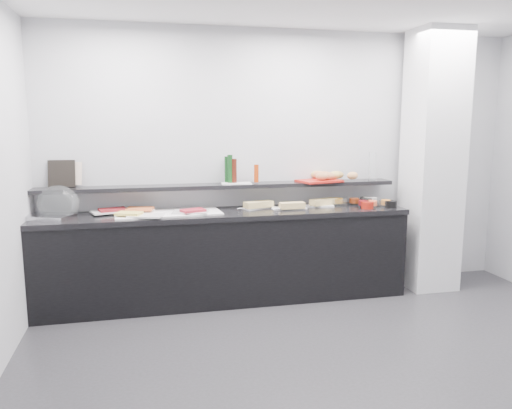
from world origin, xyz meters
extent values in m
plane|color=#2D2D30|center=(0.00, 0.00, 0.00)|extent=(5.00, 5.00, 0.00)
cube|color=#B8BABF|center=(0.00, 2.00, 1.35)|extent=(5.00, 0.02, 2.70)
cube|color=silver|center=(1.50, 1.65, 1.35)|extent=(0.50, 0.50, 2.70)
cube|color=black|center=(-0.70, 1.70, 0.42)|extent=(3.60, 0.60, 0.85)
cube|color=black|center=(-0.70, 1.70, 0.88)|extent=(3.62, 0.62, 0.05)
cube|color=black|center=(-0.70, 1.88, 1.13)|extent=(3.60, 0.25, 0.04)
cube|color=#B3B5BA|center=(-2.32, 1.67, 0.92)|extent=(0.49, 0.42, 0.04)
ellipsoid|color=silver|center=(-2.24, 1.74, 1.03)|extent=(0.44, 0.35, 0.34)
cube|color=white|center=(-1.25, 1.71, 0.91)|extent=(1.02, 0.54, 0.01)
cube|color=white|center=(-1.81, 1.81, 0.92)|extent=(0.36, 0.29, 0.01)
cube|color=maroon|center=(-1.77, 1.81, 0.94)|extent=(0.28, 0.22, 0.02)
cube|color=white|center=(-1.51, 1.85, 0.92)|extent=(0.28, 0.20, 0.01)
cube|color=orange|center=(-1.52, 1.80, 0.94)|extent=(0.28, 0.21, 0.02)
cube|color=white|center=(-1.46, 1.52, 0.92)|extent=(0.35, 0.29, 0.01)
cube|color=#EED85C|center=(-1.61, 1.57, 0.94)|extent=(0.26, 0.22, 0.02)
cube|color=silver|center=(-1.05, 1.63, 0.92)|extent=(0.37, 0.29, 0.01)
cube|color=maroon|center=(-1.03, 1.60, 0.94)|extent=(0.25, 0.20, 0.02)
cube|color=silver|center=(-0.34, 1.80, 0.91)|extent=(0.36, 0.25, 0.01)
cube|color=#D3BA6E|center=(-0.35, 1.78, 0.94)|extent=(0.32, 0.20, 0.06)
cylinder|color=#B1B2B8|center=(-0.50, 1.73, 0.92)|extent=(0.16, 0.04, 0.01)
cube|color=white|center=(-0.05, 1.69, 0.91)|extent=(0.35, 0.16, 0.01)
cube|color=tan|center=(-0.04, 1.64, 0.94)|extent=(0.25, 0.10, 0.06)
cylinder|color=#BBBDC2|center=(-0.17, 1.62, 0.92)|extent=(0.16, 0.01, 0.01)
cube|color=white|center=(0.25, 1.81, 0.91)|extent=(0.43, 0.25, 0.01)
cube|color=#DBC073|center=(0.35, 1.79, 0.94)|extent=(0.32, 0.20, 0.06)
cylinder|color=silver|center=(0.14, 1.71, 0.92)|extent=(0.15, 0.07, 0.01)
cylinder|color=white|center=(0.52, 1.78, 0.94)|extent=(0.19, 0.19, 0.07)
cylinder|color=orange|center=(0.51, 1.83, 0.95)|extent=(0.14, 0.14, 0.05)
cylinder|color=black|center=(0.86, 1.83, 0.94)|extent=(0.20, 0.20, 0.07)
cylinder|color=#5D230D|center=(0.69, 1.78, 0.95)|extent=(0.10, 0.10, 0.05)
cylinder|color=silver|center=(0.85, 1.76, 0.94)|extent=(0.20, 0.20, 0.07)
cylinder|color=white|center=(0.89, 1.83, 0.95)|extent=(0.17, 0.17, 0.05)
cylinder|color=#9A180E|center=(0.73, 1.55, 0.94)|extent=(0.15, 0.15, 0.07)
cylinder|color=#580C10|center=(0.72, 1.61, 0.95)|extent=(0.14, 0.14, 0.05)
cylinder|color=silver|center=(0.96, 1.62, 0.94)|extent=(0.19, 0.19, 0.07)
cylinder|color=#E46137|center=(0.79, 1.59, 0.95)|extent=(0.14, 0.14, 0.05)
cylinder|color=black|center=(0.99, 1.56, 0.94)|extent=(0.15, 0.15, 0.07)
cylinder|color=orange|center=(0.96, 1.60, 0.95)|extent=(0.12, 0.12, 0.05)
cube|color=black|center=(-2.23, 1.95, 1.28)|extent=(0.25, 0.08, 0.26)
cube|color=beige|center=(-2.14, 1.96, 1.28)|extent=(0.21, 0.09, 0.22)
cube|color=white|center=(-0.56, 1.85, 1.16)|extent=(0.31, 0.20, 0.01)
cylinder|color=#0F3713|center=(-0.64, 1.94, 1.29)|extent=(0.05, 0.05, 0.26)
cylinder|color=#3E140B|center=(-0.58, 1.87, 1.28)|extent=(0.07, 0.07, 0.24)
cylinder|color=#103B14|center=(-0.62, 1.87, 1.30)|extent=(0.06, 0.06, 0.28)
cylinder|color=#AB350C|center=(-0.36, 1.85, 1.25)|extent=(0.05, 0.05, 0.18)
cylinder|color=white|center=(-0.37, 1.88, 1.20)|extent=(0.04, 0.04, 0.07)
cylinder|color=silver|center=(-0.34, 1.90, 1.20)|extent=(0.04, 0.04, 0.07)
cube|color=#B41B13|center=(0.31, 1.84, 1.16)|extent=(0.49, 0.40, 0.02)
ellipsoid|color=#B09143|center=(0.34, 1.98, 1.21)|extent=(0.15, 0.11, 0.08)
ellipsoid|color=#BE7C48|center=(0.35, 1.96, 1.21)|extent=(0.16, 0.13, 0.08)
ellipsoid|color=#AD8B42|center=(0.53, 1.91, 1.21)|extent=(0.15, 0.10, 0.08)
ellipsoid|color=#AF6F43|center=(0.40, 1.82, 1.21)|extent=(0.16, 0.12, 0.08)
ellipsoid|color=#AB6F41|center=(0.32, 1.78, 1.21)|extent=(0.14, 0.10, 0.08)
ellipsoid|color=tan|center=(0.66, 1.79, 1.21)|extent=(0.14, 0.11, 0.08)
ellipsoid|color=#BB7547|center=(0.40, 1.91, 1.21)|extent=(0.15, 0.10, 0.08)
ellipsoid|color=gold|center=(0.51, 1.89, 1.21)|extent=(0.15, 0.11, 0.08)
cylinder|color=white|center=(0.92, 1.86, 1.30)|extent=(0.09, 0.09, 0.30)
camera|label=1|loc=(-1.47, -3.05, 1.76)|focal=35.00mm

